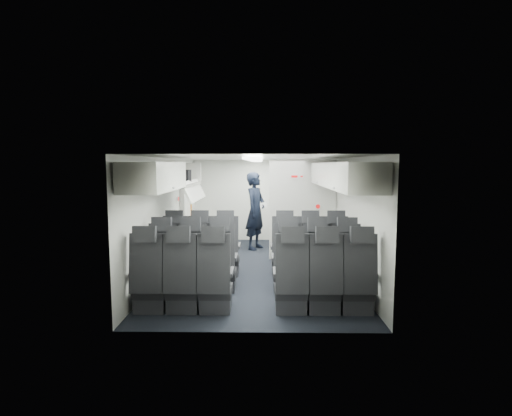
{
  "coord_description": "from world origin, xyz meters",
  "views": [
    {
      "loc": [
        0.12,
        -7.65,
        2.03
      ],
      "look_at": [
        0.0,
        0.4,
        1.15
      ],
      "focal_mm": 28.0,
      "sensor_mm": 36.0,
      "label": 1
    }
  ],
  "objects_px": {
    "seat_row_mid": "(254,267)",
    "boarding_door": "(186,211)",
    "seat_row_front": "(255,254)",
    "seat_row_rear": "(253,284)",
    "flight_attendant": "(256,211)",
    "galley_unit": "(294,206)",
    "carry_on_bag": "(180,176)"
  },
  "relations": [
    {
      "from": "seat_row_mid",
      "to": "flight_attendant",
      "type": "bearing_deg",
      "value": 90.55
    },
    {
      "from": "seat_row_rear",
      "to": "carry_on_bag",
      "type": "distance_m",
      "value": 2.85
    },
    {
      "from": "galley_unit",
      "to": "flight_attendant",
      "type": "relative_size",
      "value": 1.03
    },
    {
      "from": "seat_row_front",
      "to": "seat_row_mid",
      "type": "distance_m",
      "value": 0.9
    },
    {
      "from": "galley_unit",
      "to": "carry_on_bag",
      "type": "bearing_deg",
      "value": -127.85
    },
    {
      "from": "seat_row_front",
      "to": "flight_attendant",
      "type": "xyz_separation_m",
      "value": [
        -0.03,
        2.38,
        0.52
      ]
    },
    {
      "from": "seat_row_rear",
      "to": "flight_attendant",
      "type": "height_order",
      "value": "flight_attendant"
    },
    {
      "from": "seat_row_rear",
      "to": "boarding_door",
      "type": "relative_size",
      "value": 1.79
    },
    {
      "from": "seat_row_mid",
      "to": "seat_row_rear",
      "type": "xyz_separation_m",
      "value": [
        0.0,
        -0.9,
        0.0
      ]
    },
    {
      "from": "seat_row_rear",
      "to": "flight_attendant",
      "type": "bearing_deg",
      "value": 90.43
    },
    {
      "from": "flight_attendant",
      "to": "seat_row_front",
      "type": "bearing_deg",
      "value": -154.3
    },
    {
      "from": "seat_row_mid",
      "to": "boarding_door",
      "type": "relative_size",
      "value": 1.79
    },
    {
      "from": "seat_row_rear",
      "to": "boarding_door",
      "type": "xyz_separation_m",
      "value": [
        -1.64,
        3.89,
        0.55
      ]
    },
    {
      "from": "galley_unit",
      "to": "carry_on_bag",
      "type": "relative_size",
      "value": 5.1
    },
    {
      "from": "galley_unit",
      "to": "boarding_door",
      "type": "relative_size",
      "value": 1.02
    },
    {
      "from": "flight_attendant",
      "to": "carry_on_bag",
      "type": "distance_m",
      "value": 2.69
    },
    {
      "from": "boarding_door",
      "to": "flight_attendant",
      "type": "relative_size",
      "value": 1.01
    },
    {
      "from": "seat_row_mid",
      "to": "boarding_door",
      "type": "xyz_separation_m",
      "value": [
        -1.64,
        2.99,
        0.55
      ]
    },
    {
      "from": "seat_row_rear",
      "to": "galley_unit",
      "type": "height_order",
      "value": "galley_unit"
    },
    {
      "from": "seat_row_front",
      "to": "galley_unit",
      "type": "height_order",
      "value": "galley_unit"
    },
    {
      "from": "seat_row_front",
      "to": "seat_row_rear",
      "type": "relative_size",
      "value": 1.0
    },
    {
      "from": "seat_row_rear",
      "to": "galley_unit",
      "type": "distance_m",
      "value": 5.17
    },
    {
      "from": "galley_unit",
      "to": "seat_row_mid",
      "type": "bearing_deg",
      "value": -102.88
    },
    {
      "from": "carry_on_bag",
      "to": "flight_attendant",
      "type": "bearing_deg",
      "value": 61.56
    },
    {
      "from": "galley_unit",
      "to": "seat_row_rear",
      "type": "bearing_deg",
      "value": -100.65
    },
    {
      "from": "seat_row_rear",
      "to": "galley_unit",
      "type": "relative_size",
      "value": 1.75
    },
    {
      "from": "seat_row_front",
      "to": "seat_row_rear",
      "type": "distance_m",
      "value": 1.8
    },
    {
      "from": "seat_row_mid",
      "to": "carry_on_bag",
      "type": "bearing_deg",
      "value": 140.88
    },
    {
      "from": "seat_row_front",
      "to": "seat_row_mid",
      "type": "xyz_separation_m",
      "value": [
        0.0,
        -0.9,
        0.0
      ]
    },
    {
      "from": "seat_row_front",
      "to": "carry_on_bag",
      "type": "height_order",
      "value": "carry_on_bag"
    },
    {
      "from": "seat_row_mid",
      "to": "flight_attendant",
      "type": "distance_m",
      "value": 3.32
    },
    {
      "from": "galley_unit",
      "to": "flight_attendant",
      "type": "height_order",
      "value": "galley_unit"
    }
  ]
}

